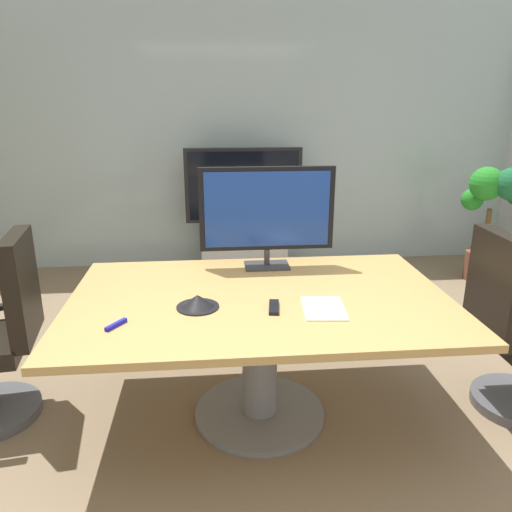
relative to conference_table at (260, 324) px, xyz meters
name	(u,v)px	position (x,y,z in m)	size (l,w,h in m)	color
ground_plane	(264,444)	(0.00, -0.27, -0.58)	(7.38, 7.38, 0.00)	#7A664C
wall_back_glass_partition	(232,135)	(0.00, 2.92, 0.82)	(6.32, 0.10, 2.82)	#9EB2B7
conference_table	(260,324)	(0.00, 0.00, 0.00)	(2.06, 1.33, 0.75)	#B2894C
tv_monitor	(267,212)	(0.09, 0.49, 0.53)	(0.84, 0.18, 0.64)	#333338
wall_display_unit	(244,231)	(0.09, 2.57, -0.14)	(1.20, 0.36, 1.31)	#B7BABC
potted_plant	(492,209)	(2.49, 2.02, 0.17)	(0.60, 0.60, 1.17)	brown
conference_phone	(198,302)	(-0.34, -0.12, 0.20)	(0.22, 0.22, 0.07)	black
remote_control	(274,307)	(0.05, -0.18, 0.18)	(0.05, 0.17, 0.02)	black
whiteboard_marker	(116,325)	(-0.72, -0.31, 0.18)	(0.13, 0.02, 0.02)	#1919A5
paper_notepad	(324,308)	(0.31, -0.20, 0.17)	(0.21, 0.30, 0.01)	white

